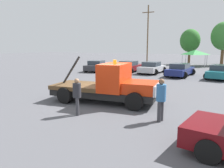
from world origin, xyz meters
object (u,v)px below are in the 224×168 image
object	(u,v)px
tow_truck	(110,86)
parked_car_charcoal	(97,66)
person_near_truck	(161,97)
person_at_hood	(77,94)
tree_center	(224,36)
parked_car_maroon	(129,67)
canopy_tent_green	(195,52)
parked_car_teal	(221,72)
parked_car_navy	(180,70)
tree_left	(190,41)
traffic_cone	(135,86)
utility_pole	(148,33)
parked_car_silver	(152,68)

from	to	relation	value
tow_truck	parked_car_charcoal	world-z (taller)	tow_truck
person_near_truck	person_at_hood	world-z (taller)	person_near_truck
tree_center	parked_car_maroon	bearing A→B (deg)	-120.77
parked_car_maroon	canopy_tent_green	distance (m)	12.69
parked_car_teal	parked_car_navy	bearing A→B (deg)	99.02
tow_truck	parked_car_maroon	world-z (taller)	tow_truck
parked_car_navy	canopy_tent_green	xyz separation A→B (m)	(-0.13, 12.14, 1.53)
tree_left	parked_car_charcoal	bearing A→B (deg)	-116.34
tree_left	canopy_tent_green	bearing A→B (deg)	-71.88
person_at_hood	parked_car_maroon	size ratio (longest dim) A/B	0.35
person_at_hood	canopy_tent_green	xyz separation A→B (m)	(1.43, 27.64, 1.22)
traffic_cone	utility_pole	size ratio (longest dim) A/B	0.05
parked_car_maroon	parked_car_navy	size ratio (longest dim) A/B	0.98
tow_truck	parked_car_silver	bearing A→B (deg)	91.25
parked_car_silver	person_near_truck	bearing A→B (deg)	-159.21
parked_car_maroon	person_near_truck	bearing A→B (deg)	-151.57
tree_left	traffic_cone	xyz separation A→B (m)	(0.18, -25.66, -3.78)
parked_car_maroon	parked_car_navy	xyz separation A→B (m)	(6.16, -1.08, -0.00)
parked_car_maroon	tree_center	bearing A→B (deg)	-29.72
canopy_tent_green	tree_center	xyz separation A→B (m)	(3.58, 5.07, 2.52)
parked_car_charcoal	tree_center	distance (m)	22.28
canopy_tent_green	traffic_cone	bearing A→B (deg)	-93.73
person_near_truck	parked_car_silver	size ratio (longest dim) A/B	0.39
tow_truck	parked_car_teal	size ratio (longest dim) A/B	1.20
tow_truck	tree_center	xyz separation A→B (m)	(4.74, 30.10, 3.77)
parked_car_charcoal	tow_truck	bearing A→B (deg)	-155.20
person_near_truck	canopy_tent_green	bearing A→B (deg)	105.61
tree_center	parked_car_teal	bearing A→B (deg)	-88.85
person_near_truck	parked_car_teal	bearing A→B (deg)	94.05
traffic_cone	tree_left	bearing A→B (deg)	90.40
person_at_hood	traffic_cone	world-z (taller)	person_at_hood
parked_car_teal	canopy_tent_green	bearing A→B (deg)	26.21
parked_car_navy	traffic_cone	size ratio (longest dim) A/B	8.91
person_at_hood	parked_car_teal	bearing A→B (deg)	34.05
tree_left	tree_center	distance (m)	5.18
person_near_truck	parked_car_teal	distance (m)	14.78
tow_truck	person_near_truck	size ratio (longest dim) A/B	3.43
tree_left	traffic_cone	world-z (taller)	tree_left
parked_car_navy	person_at_hood	bearing A→B (deg)	179.50
utility_pole	parked_car_teal	bearing A→B (deg)	-51.28
person_near_truck	parked_car_navy	bearing A→B (deg)	108.79
traffic_cone	utility_pole	bearing A→B (deg)	106.84
person_at_hood	canopy_tent_green	world-z (taller)	canopy_tent_green
tree_left	tree_center	size ratio (longest dim) A/B	0.86
parked_car_charcoal	parked_car_navy	distance (m)	10.06
tree_left	parked_car_silver	bearing A→B (deg)	-96.00
parked_car_silver	tree_center	bearing A→B (deg)	-20.71
parked_car_maroon	utility_pole	size ratio (longest dim) A/B	0.46
parked_car_charcoal	canopy_tent_green	bearing A→B (deg)	-48.62
parked_car_charcoal	parked_car_navy	xyz separation A→B (m)	(10.06, 0.05, 0.00)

